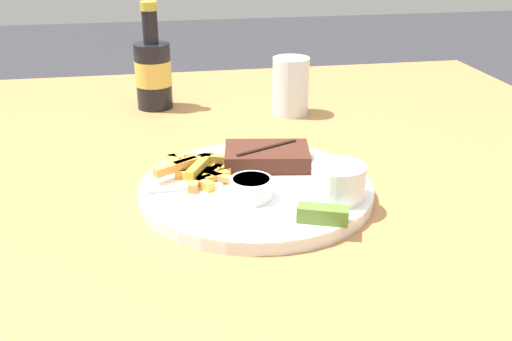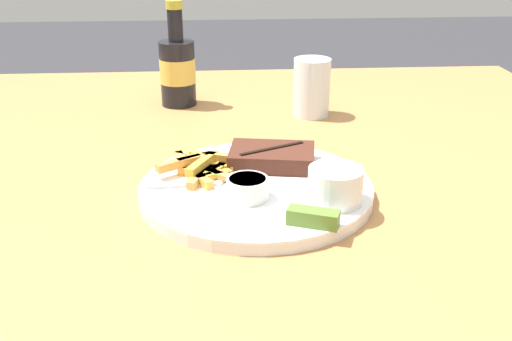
% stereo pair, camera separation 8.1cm
% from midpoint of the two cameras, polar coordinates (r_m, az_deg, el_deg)
% --- Properties ---
extents(dining_table, '(1.34, 1.43, 0.75)m').
position_cam_midpoint_polar(dining_table, '(0.86, 2.73, -6.31)').
color(dining_table, '#A87542').
rests_on(dining_table, ground_plane).
extents(dinner_plate, '(0.32, 0.32, 0.02)m').
position_cam_midpoint_polar(dinner_plate, '(0.83, 2.82, -1.91)').
color(dinner_plate, white).
rests_on(dinner_plate, dining_table).
extents(steak_portion, '(0.13, 0.10, 0.03)m').
position_cam_midpoint_polar(steak_portion, '(0.88, 4.18, 1.25)').
color(steak_portion, '#472319').
rests_on(steak_portion, dinner_plate).
extents(fries_pile, '(0.12, 0.12, 0.02)m').
position_cam_midpoint_polar(fries_pile, '(0.85, -2.43, 0.27)').
color(fries_pile, gold).
rests_on(fries_pile, dinner_plate).
extents(coleslaw_cup, '(0.07, 0.07, 0.05)m').
position_cam_midpoint_polar(coleslaw_cup, '(0.77, 10.58, -1.27)').
color(coleslaw_cup, white).
rests_on(coleslaw_cup, dinner_plate).
extents(dipping_sauce_cup, '(0.05, 0.05, 0.03)m').
position_cam_midpoint_polar(dipping_sauce_cup, '(0.77, 2.19, -1.67)').
color(dipping_sauce_cup, silver).
rests_on(dipping_sauce_cup, dinner_plate).
extents(pickle_spear, '(0.07, 0.04, 0.02)m').
position_cam_midpoint_polar(pickle_spear, '(0.72, 8.71, -4.53)').
color(pickle_spear, '#567A2D').
rests_on(pickle_spear, dinner_plate).
extents(fork_utensil, '(0.13, 0.02, 0.00)m').
position_cam_midpoint_polar(fork_utensil, '(0.81, -3.12, -1.51)').
color(fork_utensil, '#B7B7BC').
rests_on(fork_utensil, dinner_plate).
extents(beer_bottle, '(0.07, 0.07, 0.21)m').
position_cam_midpoint_polar(beer_bottle, '(1.21, -5.57, 9.59)').
color(beer_bottle, black).
rests_on(beer_bottle, dining_table).
extents(drinking_glass, '(0.07, 0.07, 0.11)m').
position_cam_midpoint_polar(drinking_glass, '(1.15, 7.36, 7.82)').
color(drinking_glass, silver).
rests_on(drinking_glass, dining_table).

